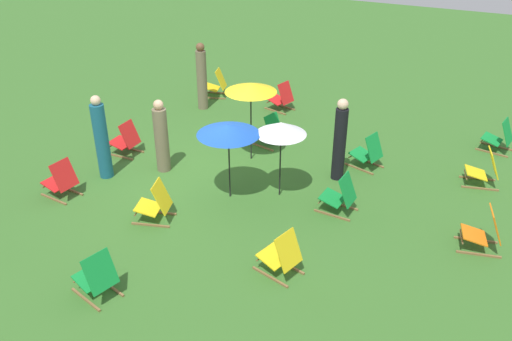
{
  "coord_description": "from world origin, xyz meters",
  "views": [
    {
      "loc": [
        8.76,
        5.34,
        5.88
      ],
      "look_at": [
        0.0,
        1.2,
        0.5
      ],
      "focal_mm": 37.45,
      "sensor_mm": 36.0,
      "label": 1
    }
  ],
  "objects": [
    {
      "name": "deckchair_5",
      "position": [
        -4.52,
        -2.25,
        0.37
      ],
      "size": [
        0.66,
        0.86,
        0.83
      ],
      "rotation": [
        0.0,
        0.0,
        0.27
      ],
      "color": "olive",
      "rests_on": "ground"
    },
    {
      "name": "deckchair_1",
      "position": [
        1.9,
        -2.35,
        0.37
      ],
      "size": [
        0.56,
        0.81,
        0.83
      ],
      "rotation": [
        0.0,
        0.0,
        -0.11
      ],
      "color": "olive",
      "rests_on": "ground"
    },
    {
      "name": "person_3",
      "position": [
        -1.29,
        2.57,
        0.91
      ],
      "size": [
        0.28,
        0.28,
        1.86
      ],
      "rotation": [
        0.0,
        0.0,
        1.58
      ],
      "color": "black",
      "rests_on": "ground"
    },
    {
      "name": "deckchair_6",
      "position": [
        1.8,
        -0.08,
        0.37
      ],
      "size": [
        0.67,
        0.86,
        0.83
      ],
      "rotation": [
        0.0,
        0.0,
        0.28
      ],
      "color": "olive",
      "rests_on": "ground"
    },
    {
      "name": "deckchair_3",
      "position": [
        2.23,
        2.72,
        0.37
      ],
      "size": [
        0.67,
        0.86,
        0.83
      ],
      "rotation": [
        0.0,
        0.0,
        -0.28
      ],
      "color": "olive",
      "rests_on": "ground"
    },
    {
      "name": "person_0",
      "position": [
        0.83,
        -2.08,
        0.91
      ],
      "size": [
        0.39,
        0.39,
        1.9
      ],
      "rotation": [
        0.0,
        0.0,
        3.56
      ],
      "color": "#195972",
      "rests_on": "ground"
    },
    {
      "name": "deckchair_9",
      "position": [
        0.0,
        3.03,
        0.37
      ],
      "size": [
        0.54,
        0.8,
        0.83
      ],
      "rotation": [
        0.0,
        0.0,
        -0.08
      ],
      "color": "olive",
      "rests_on": "ground"
    },
    {
      "name": "deckchair_0",
      "position": [
        -0.23,
        -2.34,
        0.37
      ],
      "size": [
        0.48,
        0.76,
        0.83
      ],
      "rotation": [
        0.0,
        0.0,
        -0.0
      ],
      "color": "olive",
      "rests_on": "ground"
    },
    {
      "name": "umbrella_2",
      "position": [
        -0.08,
        1.7,
        1.52
      ],
      "size": [
        1.02,
        1.02,
        1.65
      ],
      "color": "black",
      "rests_on": "ground"
    },
    {
      "name": "umbrella_0",
      "position": [
        0.42,
        0.8,
        1.53
      ],
      "size": [
        1.26,
        1.26,
        1.64
      ],
      "color": "black",
      "rests_on": "ground"
    },
    {
      "name": "deckchair_2",
      "position": [
        -2.05,
        3.04,
        0.37
      ],
      "size": [
        0.68,
        0.87,
        0.83
      ],
      "rotation": [
        0.0,
        0.0,
        -0.3
      ],
      "color": "olive",
      "rests_on": "ground"
    },
    {
      "name": "deckchair_7",
      "position": [
        0.07,
        5.69,
        0.37
      ],
      "size": [
        0.63,
        0.84,
        0.83
      ],
      "rotation": [
        0.0,
        0.0,
        0.21
      ],
      "color": "olive",
      "rests_on": "ground"
    },
    {
      "name": "deckchair_8",
      "position": [
        -2.34,
        5.5,
        0.37
      ],
      "size": [
        0.63,
        0.85,
        0.83
      ],
      "rotation": [
        0.0,
        0.0,
        0.23
      ],
      "color": "olive",
      "rests_on": "ground"
    },
    {
      "name": "deckchair_14",
      "position": [
        -4.34,
        -0.06,
        0.37
      ],
      "size": [
        0.66,
        0.86,
        0.83
      ],
      "rotation": [
        0.0,
        0.0,
        -0.26
      ],
      "color": "olive",
      "rests_on": "ground"
    },
    {
      "name": "person_2",
      "position": [
        -3.52,
        -2.15,
        0.92
      ],
      "size": [
        0.34,
        0.34,
        1.9
      ],
      "rotation": [
        0.0,
        0.0,
        1.77
      ],
      "color": "#72664C",
      "rests_on": "ground"
    },
    {
      "name": "deckchair_12",
      "position": [
        -2.15,
        0.53,
        0.37
      ],
      "size": [
        0.65,
        0.85,
        0.83
      ],
      "rotation": [
        0.0,
        0.0,
        -0.25
      ],
      "color": "olive",
      "rests_on": "ground"
    },
    {
      "name": "ground_plane",
      "position": [
        0.0,
        0.0,
        0.0
      ],
      "size": [
        40.0,
        40.0,
        0.0
      ],
      "primitive_type": "plane",
      "color": "#386B28"
    },
    {
      "name": "deckchair_11",
      "position": [
        -4.21,
        5.68,
        0.37
      ],
      "size": [
        0.61,
        0.84,
        0.83
      ],
      "rotation": [
        0.0,
        0.0,
        -0.19
      ],
      "color": "olive",
      "rests_on": "ground"
    },
    {
      "name": "umbrella_1",
      "position": [
        -1.3,
        0.46,
        1.77
      ],
      "size": [
        1.17,
        1.17,
        1.88
      ],
      "color": "black",
      "rests_on": "ground"
    },
    {
      "name": "person_1",
      "position": [
        0.03,
        -1.1,
        0.8
      ],
      "size": [
        0.42,
        0.42,
        1.69
      ],
      "rotation": [
        0.0,
        0.0,
        4.22
      ],
      "color": "#72664C",
      "rests_on": "ground"
    },
    {
      "name": "deckchair_10",
      "position": [
        3.96,
        0.31,
        0.37
      ],
      "size": [
        0.66,
        0.86,
        0.83
      ],
      "rotation": [
        0.0,
        0.0,
        -0.27
      ],
      "color": "olive",
      "rests_on": "ground"
    }
  ]
}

